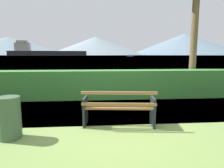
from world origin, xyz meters
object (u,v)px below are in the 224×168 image
Objects in this scene: park_bench at (119,108)px; trash_bin at (9,118)px; cargo_ship_large at (42,52)px; fishing_boat_near at (130,56)px.

park_bench is 2.31m from trash_bin.
park_bench is at bearing 13.46° from trash_bin.
cargo_ship_large is at bearing 104.22° from trash_bin.
park_bench is 0.02× the size of cargo_ship_large.
trash_bin is at bearing -166.54° from park_bench.
fishing_boat_near is (29.71, 156.38, 0.13)m from trash_bin.
fishing_boat_near is (27.46, 155.84, 0.13)m from park_bench.
cargo_ship_large is 160.49m from fishing_boat_near.
park_bench reaches higher than trash_bin.
fishing_boat_near reaches higher than park_bench.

